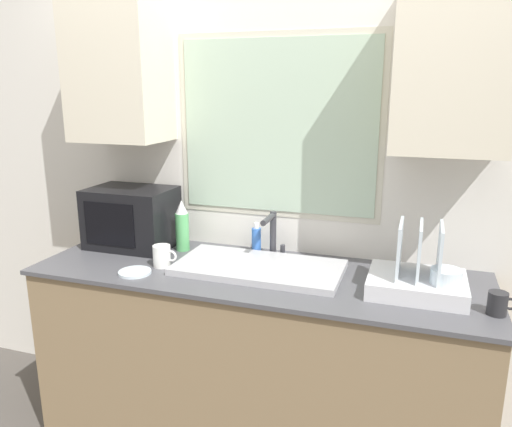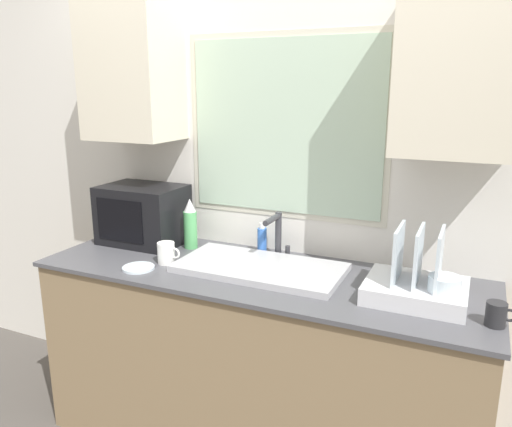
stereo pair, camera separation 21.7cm
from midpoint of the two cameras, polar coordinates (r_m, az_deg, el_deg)
name	(u,v)px [view 2 (the right image)]	position (r m, az deg, el deg)	size (l,w,h in m)	color
countertop	(257,360)	(2.48, 2.72, -16.46)	(2.05, 0.68, 0.91)	#8C7251
wall_back	(284,158)	(2.46, 5.78, 6.33)	(6.00, 0.38, 2.60)	silver
sink_basin	(260,268)	(2.28, 3.18, -6.24)	(0.75, 0.38, 0.03)	#B2B2B7
faucet	(277,231)	(2.42, 5.01, -2.08)	(0.08, 0.18, 0.22)	#333338
microwave	(143,214)	(2.69, -10.57, -0.13)	(0.43, 0.31, 0.31)	black
dish_rack	(418,285)	(2.10, 20.91, -7.70)	(0.39, 0.32, 0.29)	silver
spray_bottle	(190,224)	(2.57, -5.15, -1.28)	(0.07, 0.07, 0.26)	#59B266
soap_bottle	(262,240)	(2.49, 3.19, -3.12)	(0.05, 0.05, 0.16)	blue
mug_near_sink	(167,253)	(2.38, -7.65, -4.53)	(0.12, 0.08, 0.10)	white
mug_by_rack	(497,314)	(2.01, 28.68, -10.14)	(0.10, 0.07, 0.09)	#262628
small_plate	(138,268)	(2.34, -10.73, -6.16)	(0.15, 0.15, 0.01)	silver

